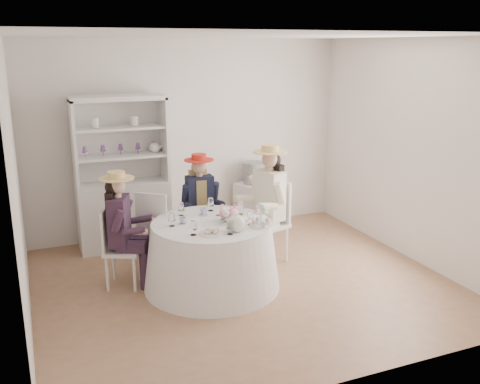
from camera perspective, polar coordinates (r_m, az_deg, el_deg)
name	(u,v)px	position (r m, az deg, el deg)	size (l,w,h in m)	color
ground	(243,283)	(6.14, 0.36, -9.72)	(4.50, 4.50, 0.00)	#8B6345
ceiling	(244,35)	(5.56, 0.41, 16.36)	(4.50, 4.50, 0.00)	white
wall_back	(189,138)	(7.55, -5.51, 5.74)	(4.50, 4.50, 0.00)	silver
wall_front	(349,223)	(4.00, 11.52, -3.25)	(4.50, 4.50, 0.00)	silver
wall_left	(16,188)	(5.28, -22.76, 0.41)	(4.50, 4.50, 0.00)	silver
wall_right	(413,152)	(6.87, 18.02, 4.10)	(4.50, 4.50, 0.00)	silver
tea_table	(212,255)	(5.94, -3.04, -6.72)	(1.51, 1.51, 0.75)	white
hutch	(123,195)	(7.18, -12.34, -0.29)	(1.35, 0.86, 2.00)	silver
side_table	(254,205)	(7.86, 1.46, -1.42)	(0.43, 0.43, 0.67)	silver
hatbox	(254,173)	(7.73, 1.49, 2.06)	(0.31, 0.31, 0.31)	black
guest_left	(121,223)	(5.96, -12.54, -3.23)	(0.55, 0.50, 1.31)	silver
guest_mid	(200,199)	(6.74, -4.27, -0.71)	(0.47, 0.50, 1.31)	silver
guest_right	(268,197)	(6.48, 2.99, -0.55)	(0.60, 0.55, 1.47)	silver
spare_chair	(156,228)	(6.38, -8.96, -3.83)	(0.57, 0.57, 0.98)	silver
teacup_a	(183,221)	(5.78, -6.08, -3.10)	(0.08, 0.08, 0.06)	white
teacup_b	(203,212)	(6.05, -3.92, -2.15)	(0.08, 0.08, 0.07)	white
teacup_c	(227,212)	(6.04, -1.39, -2.15)	(0.09, 0.09, 0.07)	white
flower_bowl	(231,219)	(5.81, -0.94, -2.95)	(0.22, 0.22, 0.06)	white
flower_arrangement	(229,212)	(5.83, -1.16, -2.17)	(0.20, 0.20, 0.08)	pink
table_teapot	(236,223)	(5.51, -0.40, -3.35)	(0.27, 0.19, 0.20)	white
sandwich_plate	(212,233)	(5.46, -3.04, -4.35)	(0.25, 0.25, 0.06)	white
cupcake_stand	(261,219)	(5.67, 2.22, -2.87)	(0.23, 0.23, 0.22)	white
stemware_set	(211,216)	(5.79, -3.10, -2.56)	(0.91, 0.91, 0.15)	white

